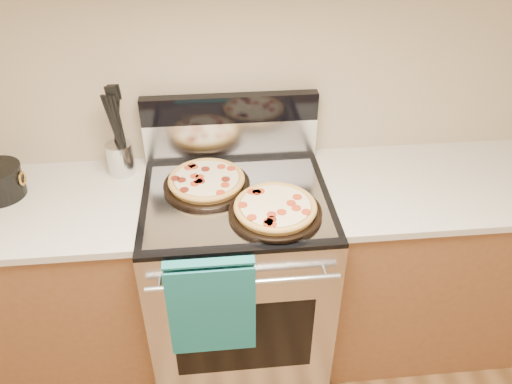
{
  "coord_description": "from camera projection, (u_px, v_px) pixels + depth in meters",
  "views": [
    {
      "loc": [
        -0.08,
        0.0,
        2.09
      ],
      "look_at": [
        0.07,
        1.55,
        1.0
      ],
      "focal_mm": 35.0,
      "sensor_mm": 36.0,
      "label": 1
    }
  ],
  "objects": [
    {
      "name": "utensil_crock",
      "position": [
        120.0,
        158.0,
        2.14
      ],
      "size": [
        0.12,
        0.12,
        0.14
      ],
      "primitive_type": "cylinder",
      "rotation": [
        0.0,
        0.0,
        0.03
      ],
      "color": "silver",
      "rests_on": "countertop_left"
    },
    {
      "name": "backsplash_lower",
      "position": [
        231.0,
        139.0,
        2.22
      ],
      "size": [
        0.76,
        0.06,
        0.18
      ],
      "primitive_type": "cube",
      "color": "silver",
      "rests_on": "cooktop"
    },
    {
      "name": "wall_back",
      "position": [
        228.0,
        62.0,
        2.06
      ],
      "size": [
        4.0,
        0.0,
        4.0
      ],
      "primitive_type": "plane",
      "rotation": [
        1.57,
        0.0,
        0.0
      ],
      "color": "#C1AD8B",
      "rests_on": "ground"
    },
    {
      "name": "countertop_left",
      "position": [
        15.0,
        209.0,
        1.98
      ],
      "size": [
        1.02,
        0.64,
        0.03
      ],
      "primitive_type": "cube",
      "color": "beige",
      "rests_on": "cabinet_left"
    },
    {
      "name": "foil_sheet",
      "position": [
        236.0,
        199.0,
        1.99
      ],
      "size": [
        0.7,
        0.55,
        0.01
      ],
      "primitive_type": "cube",
      "color": "gray",
      "rests_on": "cooktop"
    },
    {
      "name": "oven_handle",
      "position": [
        244.0,
        283.0,
        1.78
      ],
      "size": [
        0.7,
        0.03,
        0.03
      ],
      "primitive_type": "cylinder",
      "rotation": [
        0.0,
        1.57,
        0.0
      ],
      "color": "silver",
      "rests_on": "range_body"
    },
    {
      "name": "pepperoni_pizza_back",
      "position": [
        207.0,
        181.0,
        2.05
      ],
      "size": [
        0.46,
        0.46,
        0.05
      ],
      "primitive_type": null,
      "rotation": [
        0.0,
        0.0,
        -0.38
      ],
      "color": "#C88B3D",
      "rests_on": "foil_sheet"
    },
    {
      "name": "countertop_right",
      "position": [
        441.0,
        184.0,
        2.13
      ],
      "size": [
        1.02,
        0.64,
        0.03
      ],
      "primitive_type": "cube",
      "color": "beige",
      "rests_on": "cabinet_right"
    },
    {
      "name": "backsplash_upper",
      "position": [
        230.0,
        108.0,
        2.13
      ],
      "size": [
        0.76,
        0.06,
        0.12
      ],
      "primitive_type": "cube",
      "color": "black",
      "rests_on": "backsplash_lower"
    },
    {
      "name": "cabinet_left",
      "position": [
        43.0,
        290.0,
        2.24
      ],
      "size": [
        1.0,
        0.62,
        0.88
      ],
      "primitive_type": "cube",
      "color": "brown",
      "rests_on": "ground"
    },
    {
      "name": "oven_window",
      "position": [
        244.0,
        338.0,
        2.01
      ],
      "size": [
        0.56,
        0.01,
        0.4
      ],
      "primitive_type": "cube",
      "color": "black",
      "rests_on": "range_body"
    },
    {
      "name": "pepperoni_pizza_front",
      "position": [
        275.0,
        209.0,
        1.89
      ],
      "size": [
        0.37,
        0.37,
        0.05
      ],
      "primitive_type": null,
      "rotation": [
        0.0,
        0.0,
        -0.04
      ],
      "color": "#C88B3D",
      "rests_on": "foil_sheet"
    },
    {
      "name": "cabinet_right",
      "position": [
        421.0,
        263.0,
        2.39
      ],
      "size": [
        1.0,
        0.62,
        0.88
      ],
      "primitive_type": "cube",
      "color": "brown",
      "rests_on": "ground"
    },
    {
      "name": "dish_towel",
      "position": [
        212.0,
        305.0,
        1.83
      ],
      "size": [
        0.32,
        0.05,
        0.42
      ],
      "primitive_type": null,
      "color": "#176176",
      "rests_on": "oven_handle"
    },
    {
      "name": "range_body",
      "position": [
        238.0,
        279.0,
        2.29
      ],
      "size": [
        0.76,
        0.68,
        0.9
      ],
      "primitive_type": "cube",
      "color": "#B7B7BC",
      "rests_on": "ground"
    },
    {
      "name": "cooktop",
      "position": [
        236.0,
        198.0,
        2.02
      ],
      "size": [
        0.76,
        0.68,
        0.02
      ],
      "primitive_type": "cube",
      "color": "black",
      "rests_on": "range_body"
    }
  ]
}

